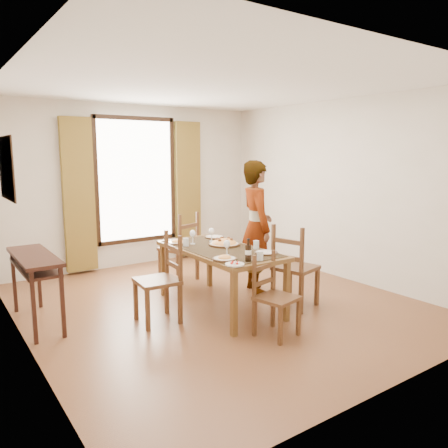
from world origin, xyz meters
TOP-DOWN VIEW (x-y plane):
  - ground at (0.00, 0.00)m, footprint 5.00×5.00m
  - room_shell at (-0.00, 0.13)m, footprint 4.60×5.10m
  - console_table at (-2.03, 0.60)m, footprint 0.38×1.20m
  - dining_table at (-0.04, -0.12)m, footprint 0.86×1.74m
  - chair_west at (-0.85, -0.12)m, footprint 0.48×0.48m
  - chair_north at (0.11, 1.15)m, footprint 0.59×0.59m
  - chair_south at (-0.04, -1.15)m, footprint 0.46×0.46m
  - chair_east at (0.72, -0.64)m, footprint 0.57×0.57m
  - man at (0.73, 0.12)m, footprint 0.93×0.85m
  - plate_sw at (-0.33, -0.64)m, footprint 0.27×0.27m
  - plate_se at (0.24, -0.67)m, footprint 0.27×0.27m
  - plate_nw at (-0.33, 0.43)m, footprint 0.27×0.27m
  - plate_ne at (0.26, 0.46)m, footprint 0.27×0.27m
  - pasta_platter at (0.10, -0.02)m, footprint 0.40×0.40m
  - caprese_plate at (-0.38, -0.89)m, footprint 0.20×0.20m
  - wine_glass_a at (-0.20, -0.50)m, footprint 0.08×0.08m
  - wine_glass_b at (0.09, 0.26)m, footprint 0.08×0.08m
  - wine_glass_c at (-0.19, 0.27)m, footprint 0.08×0.08m
  - tumbler_a at (0.30, -0.41)m, footprint 0.07×0.07m
  - tumbler_b at (-0.33, 0.21)m, footprint 0.07×0.07m
  - tumbler_c at (-0.03, -0.88)m, footprint 0.07×0.07m
  - wine_bottle at (-0.16, -0.84)m, footprint 0.07×0.07m

SIDE VIEW (x-z plane):
  - ground at x=0.00m, z-range 0.00..0.00m
  - chair_south at x=-0.04m, z-range -0.03..0.84m
  - chair_west at x=-0.85m, z-range -0.04..0.98m
  - chair_north at x=0.11m, z-range -0.04..1.00m
  - chair_east at x=0.72m, z-range -0.04..1.01m
  - console_table at x=-2.03m, z-range 0.28..1.08m
  - dining_table at x=-0.04m, z-range 0.31..1.06m
  - caprese_plate at x=-0.38m, z-range 0.76..0.80m
  - plate_sw at x=-0.33m, z-range 0.76..0.81m
  - plate_se at x=0.24m, z-range 0.76..0.81m
  - plate_nw at x=-0.33m, z-range 0.76..0.81m
  - plate_ne at x=0.26m, z-range 0.76..0.81m
  - pasta_platter at x=0.10m, z-range 0.76..0.86m
  - tumbler_a at x=0.30m, z-range 0.76..0.86m
  - tumbler_b at x=-0.33m, z-range 0.76..0.86m
  - tumbler_c at x=-0.03m, z-range 0.76..0.86m
  - wine_glass_a at x=-0.20m, z-range 0.76..0.94m
  - wine_glass_b at x=0.09m, z-range 0.76..0.94m
  - wine_glass_c at x=-0.19m, z-range 0.76..0.94m
  - wine_bottle at x=-0.16m, z-range 0.76..1.00m
  - man at x=0.73m, z-range 0.00..1.81m
  - room_shell at x=0.00m, z-range 0.17..2.91m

